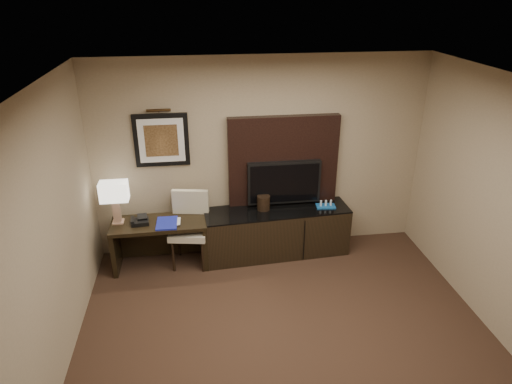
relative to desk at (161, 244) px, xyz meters
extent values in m
cube|color=#311F16|center=(1.40, -2.10, -0.34)|extent=(4.50, 5.00, 0.01)
cube|color=silver|center=(1.40, -2.10, 2.37)|extent=(4.50, 5.00, 0.01)
cube|color=gray|center=(1.40, 0.40, 1.02)|extent=(4.50, 0.01, 2.70)
cube|color=gray|center=(-0.85, -2.10, 1.02)|extent=(0.01, 5.00, 2.70)
cube|color=black|center=(0.00, 0.00, 0.00)|extent=(1.24, 0.55, 0.66)
cube|color=black|center=(1.59, 0.10, 0.01)|extent=(2.01, 0.68, 0.68)
cube|color=black|center=(1.70, 0.34, 0.94)|extent=(1.50, 0.12, 1.30)
cube|color=black|center=(1.70, 0.24, 0.69)|extent=(1.00, 0.08, 0.60)
cube|color=black|center=(0.10, 0.38, 1.32)|extent=(0.70, 0.04, 0.70)
cylinder|color=#3B2713|center=(0.10, 0.34, 1.72)|extent=(0.04, 0.04, 0.30)
cube|color=#17219A|center=(0.11, -0.07, 0.34)|extent=(0.27, 0.36, 0.02)
imported|color=#B2A48B|center=(0.13, -0.05, 0.44)|extent=(0.16, 0.02, 0.21)
cylinder|color=black|center=(1.40, 0.14, 0.45)|extent=(0.23, 0.23, 0.20)
camera|label=1|loc=(0.55, -5.36, 3.17)|focal=32.00mm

